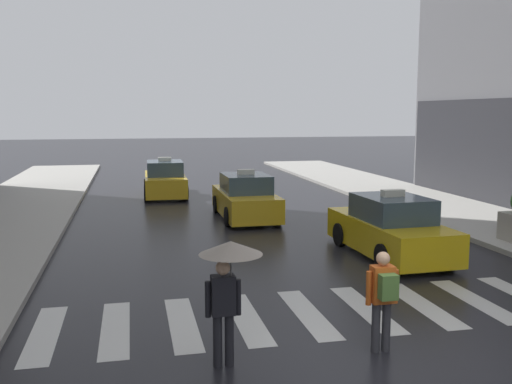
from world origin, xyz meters
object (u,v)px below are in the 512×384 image
object	(u,v)px
taxi_lead	(390,229)
taxi_second	(245,199)
pedestrian_with_umbrella	(228,269)
pedestrian_with_backpack	(383,294)
taxi_third	(165,180)

from	to	relation	value
taxi_lead	taxi_second	size ratio (longest dim) A/B	1.01
taxi_lead	pedestrian_with_umbrella	bearing A→B (deg)	-132.92
taxi_lead	pedestrian_with_umbrella	size ratio (longest dim) A/B	2.37
taxi_second	pedestrian_with_backpack	xyz separation A→B (m)	(-0.18, -12.07, 0.25)
taxi_lead	pedestrian_with_backpack	world-z (taller)	taxi_lead
pedestrian_with_backpack	taxi_third	bearing A→B (deg)	97.25
pedestrian_with_umbrella	pedestrian_with_backpack	world-z (taller)	pedestrian_with_umbrella
taxi_third	pedestrian_with_umbrella	distance (m)	18.41
taxi_lead	pedestrian_with_umbrella	distance (m)	7.98
taxi_lead	pedestrian_with_umbrella	xyz separation A→B (m)	(-5.41, -5.82, 0.79)
taxi_third	pedestrian_with_backpack	world-z (taller)	taxi_third
pedestrian_with_umbrella	pedestrian_with_backpack	distance (m)	2.55
taxi_lead	taxi_third	distance (m)	13.63
taxi_second	taxi_third	size ratio (longest dim) A/B	0.99
taxi_lead	pedestrian_with_backpack	xyz separation A→B (m)	(-2.92, -5.86, 0.25)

